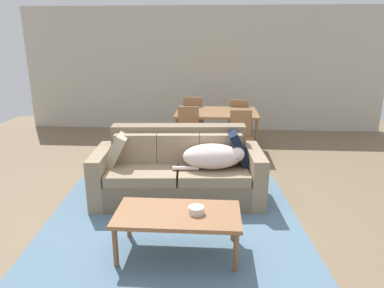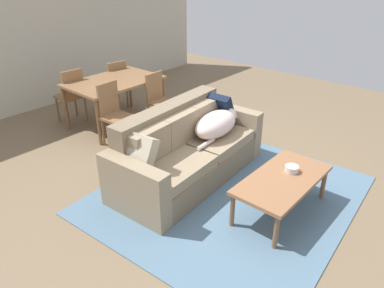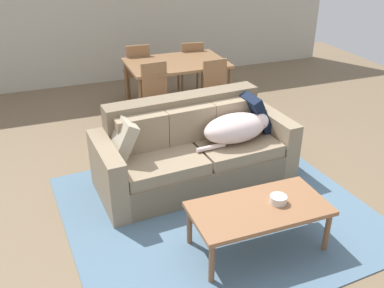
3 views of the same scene
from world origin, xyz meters
name	(u,v)px [view 3 (image 3 of 3)]	position (x,y,z in m)	size (l,w,h in m)	color
ground_plane	(215,187)	(0.00, 0.00, 0.00)	(10.00, 10.00, 0.00)	#79634A
back_partition	(125,3)	(0.00, 4.00, 1.35)	(8.00, 0.12, 2.70)	beige
area_rug	(217,211)	(-0.15, -0.41, 0.01)	(2.91, 2.65, 0.01)	slate
couch	(193,151)	(-0.16, 0.26, 0.35)	(2.20, 1.05, 0.92)	#786851
dog_on_left_cushion	(237,128)	(0.30, 0.13, 0.62)	(0.89, 0.44, 0.31)	silver
throw_pillow_by_left_arm	(121,138)	(-0.95, 0.25, 0.66)	(0.13, 0.43, 0.43)	#B4A98F
throw_pillow_by_right_arm	(254,111)	(0.63, 0.36, 0.68)	(0.11, 0.46, 0.46)	black
coffee_table	(259,211)	(-0.03, -1.02, 0.39)	(1.20, 0.61, 0.44)	#966441
bowl_on_coffee_table	(278,199)	(0.14, -1.03, 0.47)	(0.15, 0.15, 0.07)	silver
dining_table	(176,66)	(0.33, 2.26, 0.70)	(1.46, 0.98, 0.76)	olive
dining_chair_near_left	(157,94)	(-0.14, 1.69, 0.51)	(0.42, 0.42, 0.93)	olive
dining_chair_near_right	(218,89)	(0.74, 1.64, 0.49)	(0.42, 0.42, 0.89)	olive
dining_chair_far_left	(138,70)	(-0.13, 2.83, 0.52)	(0.42, 0.42, 0.94)	olive
dining_chair_far_right	(191,65)	(0.78, 2.82, 0.50)	(0.45, 0.45, 0.90)	olive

